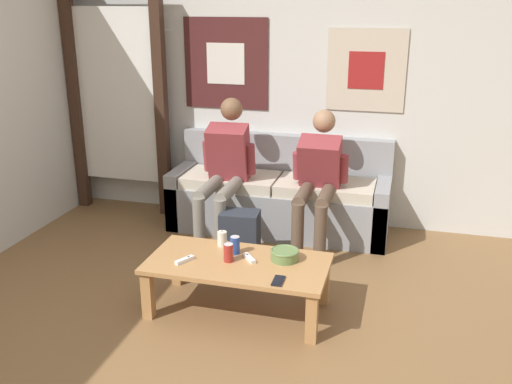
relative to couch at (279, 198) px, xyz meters
name	(u,v)px	position (x,y,z in m)	size (l,w,h in m)	color
ground_plane	(189,360)	(-0.06, -2.11, -0.29)	(18.00, 18.00, 0.00)	brown
wall_back	(283,84)	(-0.06, 0.33, 0.98)	(10.00, 0.07, 2.55)	silver
door_frame	(117,89)	(-1.62, 0.11, 0.91)	(1.00, 0.10, 2.15)	#382319
couch	(279,198)	(0.00, 0.00, 0.00)	(1.96, 0.65, 0.83)	gray
coffee_table	(238,269)	(0.06, -1.49, 0.01)	(1.20, 0.60, 0.36)	#B27F4C
person_seated_adult	(224,167)	(-0.40, -0.36, 0.36)	(0.47, 0.92, 1.21)	gray
person_seated_teen	(318,177)	(0.39, -0.33, 0.33)	(0.47, 0.88, 1.14)	brown
backpack	(240,239)	(-0.14, -0.78, -0.09)	(0.32, 0.26, 0.43)	#282D38
ceramic_bowl	(285,254)	(0.35, -1.39, 0.11)	(0.19, 0.19, 0.07)	#607F47
pillar_candle	(222,239)	(-0.12, -1.28, 0.12)	(0.07, 0.07, 0.12)	silver
drink_can_blue	(235,245)	(0.00, -1.37, 0.13)	(0.07, 0.07, 0.12)	#28479E
drink_can_red	(229,253)	(0.00, -1.50, 0.13)	(0.07, 0.07, 0.12)	maroon
game_controller_near_left	(185,260)	(-0.28, -1.59, 0.08)	(0.10, 0.14, 0.03)	white
game_controller_near_right	(249,258)	(0.12, -1.45, 0.08)	(0.12, 0.13, 0.03)	white
cell_phone	(278,281)	(0.38, -1.70, 0.08)	(0.07, 0.14, 0.01)	black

